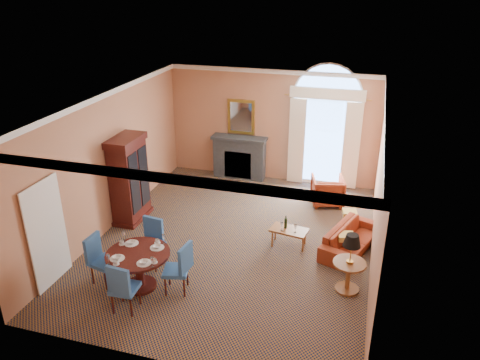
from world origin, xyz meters
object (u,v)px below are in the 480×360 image
(dining_table, at_px, (139,262))
(sofa, at_px, (351,239))
(coffee_table, at_px, (289,230))
(armchair, at_px, (327,190))
(side_table, at_px, (350,257))
(armoire, at_px, (129,181))

(dining_table, relative_size, sofa, 0.66)
(coffee_table, bearing_deg, armchair, 85.18)
(dining_table, height_order, coffee_table, dining_table)
(dining_table, distance_m, armchair, 5.53)
(dining_table, relative_size, coffee_table, 1.40)
(armchair, height_order, coffee_table, armchair)
(side_table, bearing_deg, sofa, 91.92)
(armoire, bearing_deg, sofa, 0.45)
(coffee_table, bearing_deg, sofa, 18.67)
(sofa, bearing_deg, armchair, 38.99)
(dining_table, height_order, sofa, dining_table)
(sofa, bearing_deg, side_table, -158.67)
(armchair, relative_size, side_table, 0.69)
(armchair, bearing_deg, coffee_table, 61.56)
(armchair, bearing_deg, side_table, 87.96)
(armoire, xyz_separation_m, dining_table, (1.48, -2.46, -0.45))
(sofa, relative_size, coffee_table, 2.11)
(armoire, distance_m, dining_table, 2.91)
(dining_table, distance_m, side_table, 3.97)
(dining_table, bearing_deg, armoire, 121.03)
(dining_table, relative_size, side_table, 1.02)
(dining_table, xyz_separation_m, armchair, (3.04, 4.62, -0.19))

